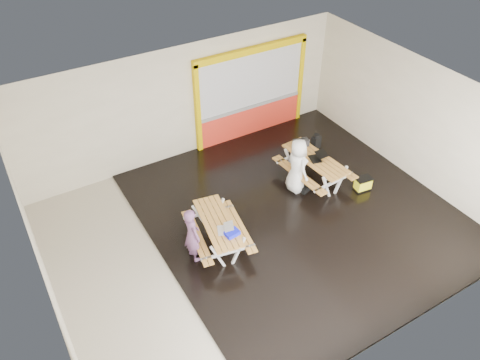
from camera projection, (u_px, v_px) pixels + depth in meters
room at (260, 176)px, 11.04m from camera, size 10.02×8.02×3.52m
deck at (297, 212)px, 12.61m from camera, size 7.50×7.98×0.05m
kiosk at (251, 95)px, 14.75m from camera, size 3.88×0.16×3.00m
picnic_table_left at (218, 227)px, 11.34m from camera, size 1.62×2.12×0.77m
picnic_table_right at (315, 164)px, 13.27m from camera, size 1.56×2.18×0.83m
person_left at (192, 235)px, 10.85m from camera, size 0.39×0.56×1.48m
person_right at (297, 166)px, 12.80m from camera, size 0.56×0.82×1.62m
laptop_left at (225, 229)px, 10.97m from camera, size 0.47×0.45×0.16m
laptop_right at (317, 157)px, 13.08m from camera, size 0.53×0.49×0.19m
blue_pouch at (232, 233)px, 10.86m from camera, size 0.35×0.27×0.10m
toolbox at (301, 143)px, 13.56m from camera, size 0.47×0.31×0.25m
backpack at (316, 141)px, 13.92m from camera, size 0.32×0.24×0.47m
dark_case at (305, 186)px, 13.27m from camera, size 0.52×0.45×0.17m
fluke_bag at (363, 184)px, 13.19m from camera, size 0.48×0.35×0.39m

